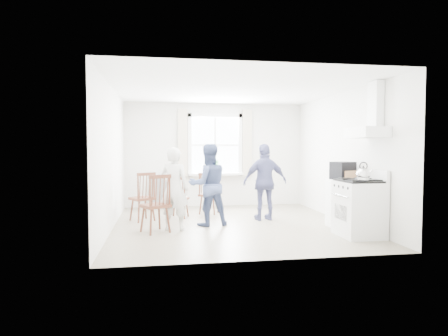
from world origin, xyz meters
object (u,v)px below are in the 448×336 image
windsor_chair_a (145,191)px  stereo_stack (343,171)px  windsor_chair_b (178,193)px  gas_stove (359,208)px  windsor_chair_c (158,197)px  person_mid (208,185)px  person_right (265,182)px  person_left (174,189)px  low_cabinet (344,204)px

windsor_chair_a → stereo_stack: bearing=-18.3°
stereo_stack → windsor_chair_b: bearing=153.9°
gas_stove → windsor_chair_a: bearing=151.9°
windsor_chair_c → person_mid: (0.94, 0.57, 0.15)m
person_right → stereo_stack: bearing=136.9°
stereo_stack → person_right: (-1.21, 0.98, -0.28)m
windsor_chair_a → windsor_chair_b: bearing=20.8°
gas_stove → person_left: bearing=162.1°
gas_stove → stereo_stack: (0.04, 0.72, 0.58)m
low_cabinet → stereo_stack: bearing=142.0°
gas_stove → windsor_chair_b: bearing=143.4°
gas_stove → person_left: (-3.05, 0.99, 0.27)m
gas_stove → low_cabinet: (0.07, 0.70, -0.03)m
windsor_chair_c → low_cabinet: bearing=-0.9°
gas_stove → person_right: size_ratio=0.71×
low_cabinet → person_right: (-1.24, 1.00, 0.33)m
windsor_chair_a → windsor_chair_b: (0.67, 0.25, -0.07)m
windsor_chair_c → person_mid: 1.11m
low_cabinet → person_mid: bearing=165.7°
windsor_chair_c → person_mid: bearing=31.2°
low_cabinet → windsor_chair_a: bearing=161.6°
windsor_chair_b → person_right: 1.84m
stereo_stack → windsor_chair_c: bearing=179.4°
person_left → person_right: size_ratio=0.96×
gas_stove → person_right: person_right is taller
windsor_chair_c → person_left: 0.38m
person_left → person_mid: 0.74m
person_left → stereo_stack: bearing=-164.8°
low_cabinet → windsor_chair_c: windsor_chair_c is taller
windsor_chair_a → person_left: (0.55, -0.94, 0.14)m
stereo_stack → person_left: person_left is taller
gas_stove → windsor_chair_a: 4.08m
stereo_stack → gas_stove: bearing=-93.5°
gas_stove → person_right: 2.09m
windsor_chair_a → windsor_chair_b: 0.72m
windsor_chair_b → person_right: person_right is taller
gas_stove → windsor_chair_a: (-3.60, 1.92, 0.13)m
stereo_stack → low_cabinet: bearing=-38.0°
windsor_chair_b → stereo_stack: bearing=-26.1°
person_right → low_cabinet: bearing=137.0°
gas_stove → windsor_chair_b: size_ratio=1.27×
windsor_chair_c → person_right: 2.36m
person_mid → low_cabinet: bearing=156.4°
low_cabinet → windsor_chair_a: size_ratio=0.90×
person_mid → person_left: bearing=17.7°
low_cabinet → person_left: person_left is taller
windsor_chair_b → person_left: 1.22m
gas_stove → person_mid: person_mid is taller
windsor_chair_b → person_right: (1.76, -0.48, 0.24)m
gas_stove → stereo_stack: 0.93m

